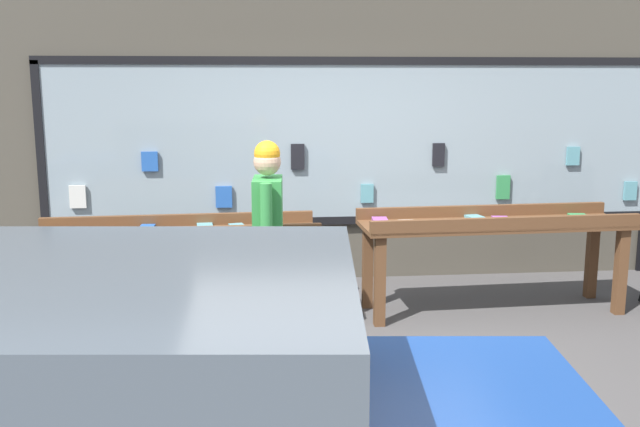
{
  "coord_description": "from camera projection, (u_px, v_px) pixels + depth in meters",
  "views": [
    {
      "loc": [
        -0.76,
        -4.91,
        2.06
      ],
      "look_at": [
        -0.19,
        0.9,
        0.96
      ],
      "focal_mm": 40.0,
      "sensor_mm": 36.0,
      "label": 1
    }
  ],
  "objects": [
    {
      "name": "display_table_right",
      "position": [
        494.0,
        231.0,
        6.33
      ],
      "size": [
        2.41,
        0.76,
        0.92
      ],
      "color": "brown",
      "rests_on": "ground_plane"
    },
    {
      "name": "shopfront_facade",
      "position": [
        331.0,
        124.0,
        7.3
      ],
      "size": [
        8.76,
        0.29,
        3.27
      ],
      "color": "#4C473D",
      "rests_on": "ground_plane"
    },
    {
      "name": "ground_plane",
      "position": [
        357.0,
        363.0,
        5.25
      ],
      "size": [
        40.0,
        40.0,
        0.0
      ],
      "primitive_type": "plane",
      "color": "#474444"
    },
    {
      "name": "small_dog",
      "position": [
        232.0,
        316.0,
        5.46
      ],
      "size": [
        0.36,
        0.59,
        0.41
      ],
      "rotation": [
        0.0,
        0.0,
        1.21
      ],
      "color": "black",
      "rests_on": "ground_plane"
    },
    {
      "name": "person_browsing",
      "position": [
        268.0,
        228.0,
        5.51
      ],
      "size": [
        0.25,
        0.64,
        1.61
      ],
      "rotation": [
        0.0,
        0.0,
        1.51
      ],
      "color": "#4C382D",
      "rests_on": "ground_plane"
    },
    {
      "name": "display_table_left",
      "position": [
        178.0,
        241.0,
        6.06
      ],
      "size": [
        2.41,
        0.73,
        0.88
      ],
      "color": "brown",
      "rests_on": "ground_plane"
    }
  ]
}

